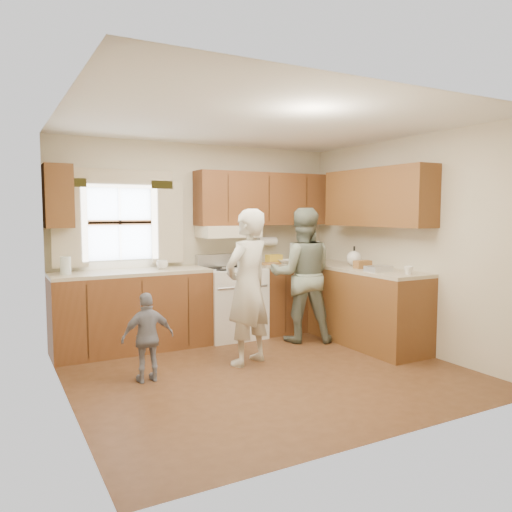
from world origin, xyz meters
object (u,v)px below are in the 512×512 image
stove (232,302)px  woman_left (247,287)px  woman_right (302,275)px  child (148,337)px

stove → woman_left: (-0.34, -1.11, 0.36)m
stove → woman_left: woman_left is taller
stove → woman_right: 0.99m
stove → woman_left: 1.22m
woman_left → stove: bearing=-129.2°
woman_left → child: woman_left is taller
woman_right → child: 2.26m
woman_left → child: bearing=-19.5°
stove → child: bearing=-141.3°
woman_left → child: 1.17m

